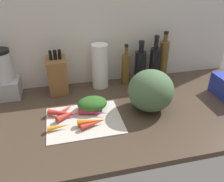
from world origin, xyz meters
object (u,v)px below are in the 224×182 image
(carrot_1, at_px, (66,109))
(carrot_0, at_px, (70,115))
(paper_towel_roll, at_px, (100,66))
(carrot_7, at_px, (66,115))
(cutting_board, at_px, (84,120))
(bottle_3, at_px, (163,59))
(carrot_6, at_px, (59,127))
(blender_appliance, at_px, (5,77))
(winter_squash, at_px, (151,91))
(bottle_2, at_px, (154,64))
(knife_block, at_px, (58,75))
(carrot_5, at_px, (63,113))
(bottle_1, at_px, (140,66))
(carrot_4, at_px, (93,124))
(carrot_3, at_px, (92,121))
(bottle_0, at_px, (126,68))
(carrot_2, at_px, (93,112))

(carrot_1, bearing_deg, carrot_0, -72.11)
(paper_towel_roll, bearing_deg, carrot_0, -125.51)
(carrot_7, height_order, paper_towel_roll, paper_towel_roll)
(cutting_board, distance_m, bottle_3, 0.69)
(carrot_6, relative_size, blender_appliance, 0.38)
(winter_squash, xyz_separation_m, paper_towel_roll, (-0.21, 0.31, 0.03))
(carrot_1, height_order, carrot_6, carrot_6)
(winter_squash, relative_size, bottle_2, 0.78)
(carrot_6, height_order, bottle_3, bottle_3)
(knife_block, bearing_deg, carrot_7, -85.55)
(bottle_2, bearing_deg, paper_towel_roll, 178.55)
(carrot_5, relative_size, blender_appliance, 0.53)
(carrot_0, relative_size, bottle_1, 0.41)
(winter_squash, distance_m, bottle_1, 0.32)
(carrot_7, height_order, blender_appliance, blender_appliance)
(carrot_4, xyz_separation_m, paper_towel_roll, (0.11, 0.41, 0.12))
(carrot_3, distance_m, carrot_5, 0.17)
(bottle_0, height_order, bottle_2, bottle_2)
(blender_appliance, bearing_deg, cutting_board, -40.54)
(cutting_board, distance_m, carrot_1, 0.13)
(blender_appliance, distance_m, bottle_0, 0.72)
(knife_block, xyz_separation_m, blender_appliance, (-0.29, 0.00, 0.02))
(paper_towel_roll, height_order, bottle_1, bottle_1)
(carrot_5, distance_m, carrot_6, 0.11)
(bottle_0, bearing_deg, carrot_7, -142.60)
(carrot_2, relative_size, carrot_3, 1.09)
(carrot_0, xyz_separation_m, carrot_7, (-0.02, -0.00, 0.01))
(carrot_5, bearing_deg, bottle_0, 34.38)
(bottle_0, bearing_deg, carrot_5, -145.62)
(carrot_2, xyz_separation_m, bottle_0, (0.26, 0.31, 0.08))
(carrot_0, relative_size, bottle_3, 0.36)
(bottle_3, bearing_deg, bottle_2, -158.81)
(carrot_3, relative_size, carrot_7, 1.22)
(bottle_1, bearing_deg, knife_block, 179.86)
(bottle_1, bearing_deg, winter_squash, -99.26)
(knife_block, distance_m, blender_appliance, 0.30)
(bottle_2, bearing_deg, carrot_7, -153.14)
(bottle_2, bearing_deg, carrot_2, -146.17)
(bottle_2, bearing_deg, carrot_1, -158.25)
(carrot_7, xyz_separation_m, bottle_1, (0.50, 0.31, 0.09))
(blender_appliance, bearing_deg, knife_block, -0.27)
(carrot_3, xyz_separation_m, bottle_2, (0.47, 0.38, 0.10))
(carrot_7, xyz_separation_m, bottle_3, (0.66, 0.33, 0.11))
(winter_squash, bearing_deg, carrot_5, 176.77)
(carrot_6, relative_size, bottle_2, 0.35)
(carrot_4, distance_m, winter_squash, 0.35)
(carrot_3, bearing_deg, carrot_0, 137.84)
(bottle_0, relative_size, bottle_3, 0.83)
(carrot_7, bearing_deg, paper_towel_roll, 52.65)
(carrot_4, relative_size, carrot_6, 1.17)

